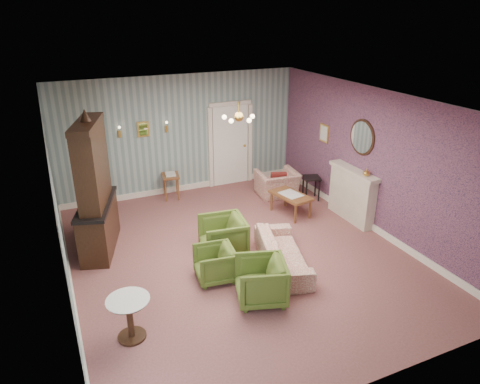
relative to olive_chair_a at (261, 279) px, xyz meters
name	(u,v)px	position (x,y,z in m)	size (l,w,h in m)	color
floor	(239,254)	(0.25, 1.41, -0.39)	(7.00, 7.00, 0.00)	brown
ceiling	(239,102)	(0.25, 1.41, 2.51)	(7.00, 7.00, 0.00)	white
wall_back	(181,135)	(0.25, 4.91, 1.06)	(6.00, 6.00, 0.00)	slate
wall_front	(368,291)	(0.25, -2.09, 1.06)	(6.00, 6.00, 0.00)	slate
wall_left	(58,214)	(-2.75, 1.41, 1.06)	(7.00, 7.00, 0.00)	slate
wall_right	(374,161)	(3.25, 1.41, 1.06)	(7.00, 7.00, 0.00)	slate
wall_right_floral	(373,161)	(3.24, 1.41, 1.06)	(7.00, 7.00, 0.00)	#A75367
door	(230,144)	(1.55, 4.87, 0.69)	(1.12, 0.12, 2.16)	white
olive_chair_a	(261,279)	(0.00, 0.00, 0.00)	(0.76, 0.71, 0.78)	#495F21
olive_chair_b	(215,262)	(-0.45, 0.85, -0.06)	(0.64, 0.60, 0.66)	#495F21
olive_chair_c	(223,235)	(-0.01, 1.56, 0.02)	(0.80, 0.75, 0.82)	#495F21
sofa_chintz	(283,248)	(0.81, 0.76, -0.03)	(1.84, 0.54, 0.72)	#943B3C
wingback_chair	(277,180)	(2.27, 3.63, 0.03)	(0.96, 0.62, 0.84)	#943B3C
dresser	(93,185)	(-2.08, 2.73, 0.94)	(0.55, 1.60, 2.67)	black
fireplace	(352,195)	(3.11, 1.81, 0.19)	(0.30, 1.40, 1.16)	beige
mantel_vase	(367,172)	(3.09, 1.41, 0.84)	(0.15, 0.15, 0.15)	gold
oval_mirror	(362,137)	(3.21, 1.81, 1.46)	(0.04, 0.76, 0.84)	white
framed_print	(324,133)	(3.22, 3.16, 1.21)	(0.04, 0.34, 0.42)	gold
coffee_table	(290,204)	(2.03, 2.56, -0.14)	(0.53, 0.96, 0.49)	brown
side_table_black	(311,188)	(2.90, 3.08, -0.10)	(0.39, 0.39, 0.58)	black
pedestal_table	(130,318)	(-2.06, -0.04, -0.06)	(0.60, 0.60, 0.66)	black
nesting_table	(171,185)	(-0.15, 4.56, -0.06)	(0.39, 0.50, 0.65)	brown
gilt_mirror_back	(143,129)	(-0.65, 4.87, 1.31)	(0.28, 0.06, 0.36)	gold
sconce_left	(119,132)	(-1.20, 4.85, 1.31)	(0.16, 0.12, 0.30)	gold
sconce_right	(167,127)	(-0.10, 4.85, 1.31)	(0.16, 0.12, 0.30)	gold
chandelier	(239,118)	(0.25, 1.41, 2.24)	(0.56, 0.56, 0.36)	gold
burgundy_cushion	(278,180)	(2.22, 3.48, 0.09)	(0.38, 0.10, 0.38)	maroon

